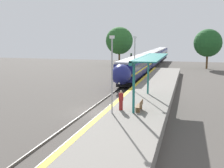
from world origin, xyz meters
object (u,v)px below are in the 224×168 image
train (151,59)px  platform_bench (140,105)px  person_waiting (121,100)px  railway_signal (131,62)px  lamppost_mid (135,61)px  lamppost_near (112,70)px

train → platform_bench: 42.77m
person_waiting → platform_bench: bearing=4.7°
railway_signal → lamppost_mid: lamppost_mid is taller
person_waiting → lamppost_mid: 8.84m
train → platform_bench: (4.62, -42.51, -0.69)m
railway_signal → lamppost_near: lamppost_near is taller
train → person_waiting: (3.04, -42.64, -0.30)m
person_waiting → lamppost_near: (-0.47, -1.12, 2.62)m
person_waiting → railway_signal: railway_signal is taller
train → platform_bench: train is taller
train → lamppost_near: bearing=-86.6°
lamppost_near → lamppost_mid: bearing=90.0°
lamppost_mid → platform_bench: bearing=-76.1°
lamppost_mid → railway_signal: bearing=102.4°
platform_bench → lamppost_mid: size_ratio=0.25×
train → railway_signal: 13.34m
railway_signal → lamppost_mid: size_ratio=0.66×
train → person_waiting: train is taller
railway_signal → train: bearing=81.1°
train → lamppost_mid: 34.38m
platform_bench → person_waiting: size_ratio=0.93×
platform_bench → person_waiting: person_waiting is taller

